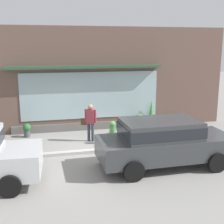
% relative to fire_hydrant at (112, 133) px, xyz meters
% --- Properties ---
extents(ground_plane, '(60.00, 60.00, 0.00)m').
position_rel_fire_hydrant_xyz_m(ground_plane, '(-0.74, -0.65, -0.48)').
color(ground_plane, gray).
extents(curb_strip, '(14.00, 0.24, 0.12)m').
position_rel_fire_hydrant_xyz_m(curb_strip, '(-0.74, -0.85, -0.42)').
color(curb_strip, '#B2B2AD').
rests_on(curb_strip, ground_plane).
extents(storefront, '(14.00, 0.81, 4.83)m').
position_rel_fire_hydrant_xyz_m(storefront, '(-0.73, 2.53, 1.89)').
color(storefront, brown).
rests_on(storefront, ground_plane).
extents(fire_hydrant, '(0.43, 0.40, 0.97)m').
position_rel_fire_hydrant_xyz_m(fire_hydrant, '(0.00, 0.00, 0.00)').
color(fire_hydrant, '#4C8C47').
rests_on(fire_hydrant, ground_plane).
extents(pedestrian_with_handbag, '(0.63, 0.39, 1.59)m').
position_rel_fire_hydrant_xyz_m(pedestrian_with_handbag, '(-0.84, 0.56, 0.44)').
color(pedestrian_with_handbag, '#333847').
rests_on(pedestrian_with_handbag, ground_plane).
extents(parked_car_dark_gray, '(4.53, 2.01, 1.60)m').
position_rel_fire_hydrant_xyz_m(parked_car_dark_gray, '(1.11, -2.65, 0.43)').
color(parked_car_dark_gray, '#383A3D').
rests_on(parked_car_dark_gray, ground_plane).
extents(potted_plant_by_entrance, '(0.35, 0.35, 0.61)m').
position_rel_fire_hydrant_xyz_m(potted_plant_by_entrance, '(-3.47, 1.76, -0.14)').
color(potted_plant_by_entrance, '#4C4C51').
rests_on(potted_plant_by_entrance, ground_plane).
extents(potted_plant_near_hydrant, '(0.30, 0.30, 0.49)m').
position_rel_fire_hydrant_xyz_m(potted_plant_near_hydrant, '(3.68, 1.92, -0.24)').
color(potted_plant_near_hydrant, '#33473D').
rests_on(potted_plant_near_hydrant, ground_plane).
extents(potted_plant_window_center, '(0.38, 0.38, 1.35)m').
position_rel_fire_hydrant_xyz_m(potted_plant_window_center, '(2.48, 2.15, 0.17)').
color(potted_plant_window_center, '#9E6042').
rests_on(potted_plant_window_center, ground_plane).
extents(potted_plant_doorstep, '(0.43, 0.43, 0.77)m').
position_rel_fire_hydrant_xyz_m(potted_plant_doorstep, '(1.74, 1.78, -0.06)').
color(potted_plant_doorstep, '#B7B2A3').
rests_on(potted_plant_doorstep, ground_plane).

